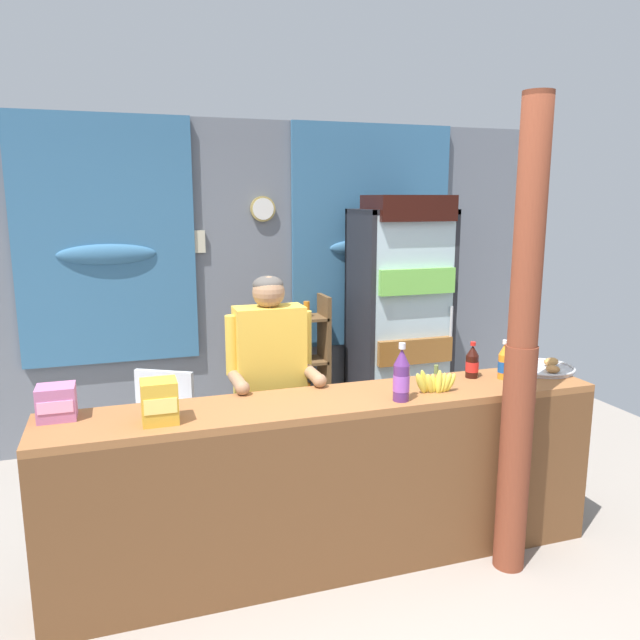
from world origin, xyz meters
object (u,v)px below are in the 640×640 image
Objects in this scene: timber_post at (521,356)px; soda_bottle_orange_soda at (504,362)px; shopkeeper at (270,373)px; pastry_tray at (541,367)px; bottle_shelf_rack at (299,366)px; banana_bunch at (435,382)px; drink_fridge at (400,309)px; soda_bottle_cola at (472,362)px; snack_box_choco_powder at (159,401)px; plastic_lawn_chair at (158,428)px; stall_counter at (339,473)px; snack_box_wafer at (56,402)px; soda_bottle_grape_soda at (401,376)px.

soda_bottle_orange_soda is (0.16, 0.38, -0.15)m from timber_post.
pastry_tray is (1.64, -0.37, -0.01)m from shopkeeper.
pastry_tray is (0.33, 0.08, -0.08)m from soda_bottle_orange_soda.
bottle_shelf_rack is 1.96m from banana_bunch.
soda_bottle_cola is (-0.24, -1.48, -0.06)m from drink_fridge.
shopkeeper is 1.21m from soda_bottle_cola.
timber_post is 1.85m from snack_box_choco_powder.
plastic_lawn_chair is 2.29m from soda_bottle_orange_soda.
pastry_tray is at bearing 13.67° from soda_bottle_orange_soda.
snack_box_wafer is at bearing 170.43° from stall_counter.
bottle_shelf_rack is at bearing 31.03° from plastic_lawn_chair.
timber_post is at bearing -137.18° from pastry_tray.
pastry_tray is at bearing -58.19° from bottle_shelf_rack.
banana_bunch is (-0.35, 0.27, -0.19)m from timber_post.
plastic_lawn_chair is at bearing 125.62° from stall_counter.
drink_fridge is at bearing 80.87° from soda_bottle_cola.
snack_box_choco_powder reaches higher than plastic_lawn_chair.
plastic_lawn_chair is 1.02m from shopkeeper.
banana_bunch is (-0.51, -0.11, -0.04)m from soda_bottle_orange_soda.
shopkeeper is at bearing -113.14° from bottle_shelf_rack.
pastry_tray is (0.49, 0.46, -0.23)m from timber_post.
timber_post is at bearing -39.07° from plastic_lawn_chair.
timber_post is 11.61× the size of soda_bottle_cola.
soda_bottle_grape_soda is at bearing 161.27° from timber_post.
soda_bottle_grape_soda is 1.20× the size of banana_bunch.
stall_counter reaches higher than plastic_lawn_chair.
soda_bottle_orange_soda is at bearing 7.10° from stall_counter.
timber_post reaches higher than pastry_tray.
pastry_tray is (2.28, -0.99, 0.49)m from plastic_lawn_chair.
bottle_shelf_rack reaches higher than soda_bottle_cola.
snack_box_wafer is at bearing 179.66° from pastry_tray.
bottle_shelf_rack is 3.02× the size of pastry_tray.
soda_bottle_orange_soda is 0.58× the size of pastry_tray.
shopkeeper is 0.84m from soda_bottle_grape_soda.
soda_bottle_grape_soda reaches higher than plastic_lawn_chair.
soda_bottle_grape_soda is (-0.02, -1.97, 0.46)m from bottle_shelf_rack.
plastic_lawn_chair is 3.29× the size of banana_bunch.
soda_bottle_orange_soda is at bearing 13.19° from soda_bottle_grape_soda.
stall_counter is 11.56× the size of banana_bunch.
drink_fridge is (0.24, 1.94, -0.09)m from timber_post.
snack_box_wafer is at bearing -162.95° from shopkeeper.
soda_bottle_orange_soda is 1.13× the size of snack_box_choco_powder.
drink_fridge reaches higher than snack_box_wafer.
plastic_lawn_chair is at bearing 156.50° from pastry_tray.
stall_counter is 14.54× the size of snack_box_choco_powder.
shopkeeper is 1.68m from pastry_tray.
drink_fridge is at bearing 70.64° from banana_bunch.
drink_fridge is 2.17m from plastic_lawn_chair.
snack_box_wafer is 0.85× the size of snack_box_choco_powder.
timber_post is 0.48m from banana_bunch.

